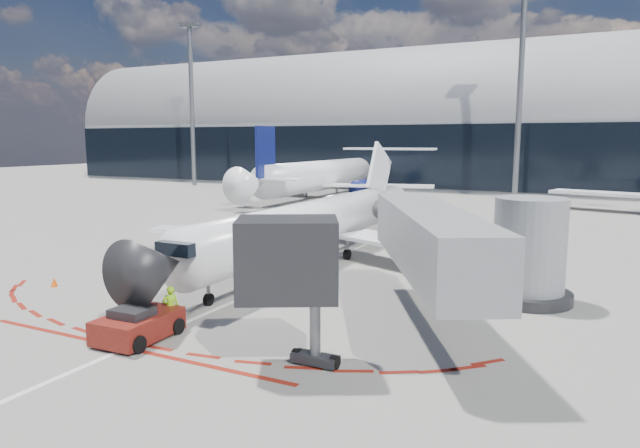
% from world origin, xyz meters
% --- Properties ---
extents(ground, '(260.00, 260.00, 0.00)m').
position_xyz_m(ground, '(0.00, 0.00, 0.00)').
color(ground, slate).
rests_on(ground, ground).
extents(apron_centerline, '(0.25, 40.00, 0.01)m').
position_xyz_m(apron_centerline, '(0.00, 2.00, 0.01)').
color(apron_centerline, silver).
rests_on(apron_centerline, ground).
extents(apron_stop_bar, '(14.00, 0.25, 0.01)m').
position_xyz_m(apron_stop_bar, '(0.00, -11.50, 0.01)').
color(apron_stop_bar, maroon).
rests_on(apron_stop_bar, ground).
extents(terminal_building, '(150.00, 24.15, 24.00)m').
position_xyz_m(terminal_building, '(0.00, 64.97, 8.52)').
color(terminal_building, gray).
rests_on(terminal_building, ground).
extents(jet_bridge, '(10.03, 15.20, 4.90)m').
position_xyz_m(jet_bridge, '(9.79, -3.01, 3.01)').
color(jet_bridge, gray).
rests_on(jet_bridge, ground).
extents(light_mast_west, '(0.70, 0.70, 25.00)m').
position_xyz_m(light_mast_west, '(-45.00, 48.00, 12.50)').
color(light_mast_west, slate).
rests_on(light_mast_west, ground).
extents(light_mast_centre, '(0.70, 0.70, 25.00)m').
position_xyz_m(light_mast_centre, '(5.00, 48.00, 12.50)').
color(light_mast_centre, slate).
rests_on(light_mast_centre, ground).
extents(regional_jet, '(23.51, 29.00, 7.26)m').
position_xyz_m(regional_jet, '(-0.65, 4.65, 2.43)').
color(regional_jet, white).
rests_on(regional_jet, ground).
extents(pushback_tug, '(2.23, 5.01, 1.29)m').
position_xyz_m(pushback_tug, '(-0.26, -10.63, 0.57)').
color(pushback_tug, '#60110D').
rests_on(pushback_tug, ground).
extents(ramp_worker, '(0.76, 0.74, 1.76)m').
position_xyz_m(ramp_worker, '(0.07, -9.19, 0.88)').
color(ramp_worker, '#92E718').
rests_on(ramp_worker, ground).
extents(safety_cone_left, '(0.35, 0.35, 0.48)m').
position_xyz_m(safety_cone_left, '(-9.74, -6.72, 0.24)').
color(safety_cone_left, '#FF5705').
rests_on(safety_cone_left, ground).
extents(safety_cone_right, '(0.31, 0.31, 0.43)m').
position_xyz_m(safety_cone_right, '(-0.78, -8.93, 0.22)').
color(safety_cone_right, '#FF5705').
rests_on(safety_cone_right, ground).
extents(bg_airliner_0, '(34.08, 36.08, 11.03)m').
position_xyz_m(bg_airliner_0, '(-18.03, 41.36, 5.51)').
color(bg_airliner_0, white).
rests_on(bg_airliner_0, ground).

